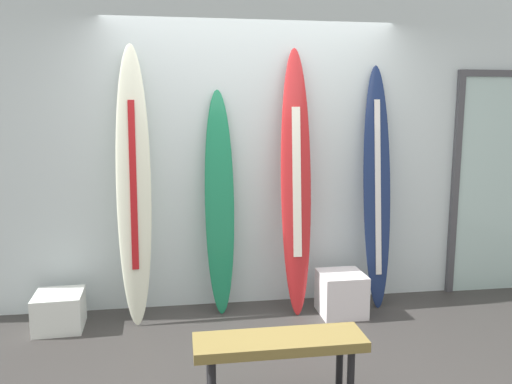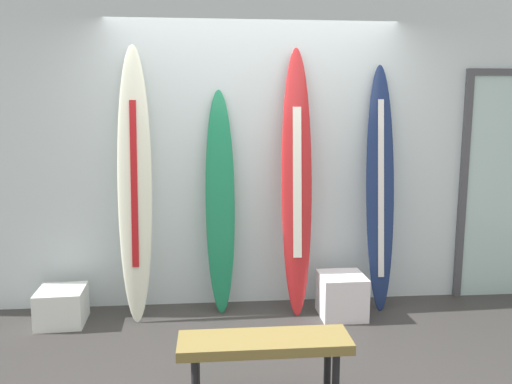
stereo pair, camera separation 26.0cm
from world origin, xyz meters
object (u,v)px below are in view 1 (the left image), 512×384
(surfboard_crimson, at_px, (296,184))
(bench, at_px, (280,347))
(glass_door, at_px, (510,179))
(display_block_left, at_px, (59,311))
(surfboard_navy, at_px, (377,189))
(surfboard_emerald, at_px, (220,205))
(display_block_center, at_px, (341,293))
(surfboard_ivory, at_px, (134,185))

(surfboard_crimson, distance_m, bench, 1.69)
(surfboard_crimson, bearing_deg, bench, -106.40)
(bench, bearing_deg, surfboard_crimson, 73.60)
(glass_door, bearing_deg, display_block_left, -175.46)
(surfboard_navy, height_order, bench, surfboard_navy)
(surfboard_emerald, distance_m, glass_door, 2.80)
(display_block_center, bearing_deg, surfboard_crimson, 155.21)
(surfboard_ivory, distance_m, display_block_left, 1.17)
(bench, bearing_deg, surfboard_emerald, 98.24)
(surfboard_ivory, xyz_separation_m, bench, (0.92, -1.45, -0.77))
(surfboard_emerald, relative_size, display_block_left, 4.94)
(surfboard_navy, distance_m, glass_door, 1.42)
(bench, bearing_deg, surfboard_navy, 51.81)
(display_block_center, height_order, bench, bench)
(display_block_center, distance_m, glass_door, 2.03)
(display_block_center, distance_m, bench, 1.52)
(display_block_left, height_order, bench, bench)
(surfboard_crimson, xyz_separation_m, display_block_left, (-1.96, -0.12, -0.97))
(surfboard_emerald, xyz_separation_m, display_block_left, (-1.31, -0.20, -0.79))
(surfboard_ivory, bearing_deg, display_block_left, -169.11)
(surfboard_ivory, height_order, glass_door, surfboard_ivory)
(glass_door, bearing_deg, surfboard_navy, -173.07)
(surfboard_crimson, height_order, display_block_left, surfboard_crimson)
(display_block_left, bearing_deg, glass_door, 4.54)
(surfboard_emerald, relative_size, display_block_center, 5.07)
(bench, bearing_deg, display_block_center, 58.03)
(surfboard_emerald, distance_m, display_block_center, 1.30)
(glass_door, bearing_deg, display_block_center, -167.96)
(surfboard_emerald, height_order, display_block_center, surfboard_emerald)
(surfboard_ivory, relative_size, bench, 2.27)
(surfboard_emerald, distance_m, surfboard_navy, 1.40)
(bench, bearing_deg, glass_door, 32.78)
(display_block_left, bearing_deg, surfboard_crimson, 3.46)
(surfboard_emerald, distance_m, surfboard_crimson, 0.68)
(display_block_center, xyz_separation_m, glass_door, (1.78, 0.38, 0.90))
(surfboard_emerald, height_order, display_block_left, surfboard_emerald)
(display_block_left, distance_m, display_block_center, 2.33)
(surfboard_crimson, bearing_deg, surfboard_navy, 2.82)
(surfboard_emerald, xyz_separation_m, glass_door, (2.80, 0.13, 0.14))
(surfboard_emerald, relative_size, surfboard_navy, 0.90)
(glass_door, bearing_deg, bench, -147.22)
(surfboard_crimson, bearing_deg, glass_door, 5.51)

